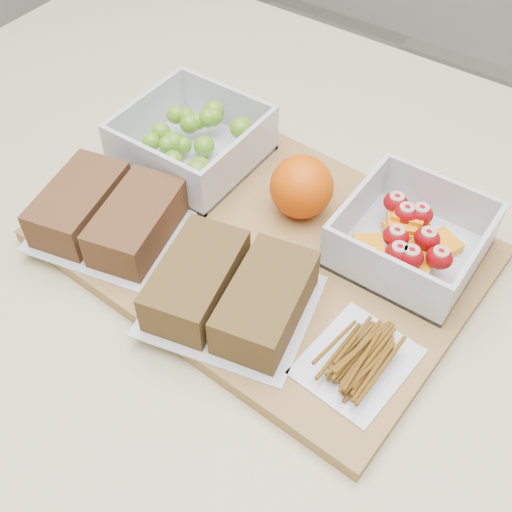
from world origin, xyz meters
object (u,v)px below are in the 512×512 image
(fruit_container, at_px, (410,239))
(sandwich_bag_center, at_px, (231,291))
(cutting_board, at_px, (263,244))
(orange, at_px, (302,187))
(grape_container, at_px, (195,141))
(sandwich_bag_left, at_px, (108,214))
(pretzel_bag, at_px, (359,356))

(fruit_container, distance_m, sandwich_bag_center, 0.19)
(cutting_board, xyz_separation_m, orange, (0.01, 0.06, 0.04))
(sandwich_bag_center, bearing_deg, grape_container, 137.15)
(orange, relative_size, sandwich_bag_left, 0.39)
(fruit_container, bearing_deg, cutting_board, -152.88)
(sandwich_bag_left, bearing_deg, grape_container, 89.20)
(grape_container, height_order, pretzel_bag, grape_container)
(sandwich_bag_left, bearing_deg, pretzel_bag, 0.82)
(fruit_container, xyz_separation_m, orange, (-0.12, -0.01, 0.01))
(grape_container, bearing_deg, orange, -1.20)
(cutting_board, height_order, fruit_container, fruit_container)
(pretzel_bag, bearing_deg, grape_container, 154.84)
(cutting_board, xyz_separation_m, pretzel_bag, (0.15, -0.07, 0.02))
(sandwich_bag_center, xyz_separation_m, pretzel_bag, (0.13, 0.01, -0.01))
(grape_container, height_order, fruit_container, grape_container)
(orange, xyz_separation_m, sandwich_bag_left, (-0.15, -0.14, -0.01))
(grape_container, xyz_separation_m, fruit_container, (0.27, 0.01, -0.00))
(fruit_container, height_order, orange, orange)
(sandwich_bag_left, xyz_separation_m, sandwich_bag_center, (0.16, -0.01, 0.00))
(orange, relative_size, sandwich_bag_center, 0.38)
(grape_container, relative_size, fruit_container, 1.07)
(grape_container, bearing_deg, sandwich_bag_center, -42.85)
(grape_container, distance_m, pretzel_bag, 0.32)
(grape_container, relative_size, sandwich_bag_left, 0.83)
(fruit_container, relative_size, sandwich_bag_center, 0.75)
(cutting_board, distance_m, pretzel_bag, 0.17)
(orange, distance_m, sandwich_bag_left, 0.20)
(orange, bearing_deg, sandwich_bag_left, -137.05)
(sandwich_bag_center, bearing_deg, sandwich_bag_left, 176.65)
(fruit_container, relative_size, orange, 1.96)
(fruit_container, xyz_separation_m, sandwich_bag_center, (-0.11, -0.15, 0.00))
(orange, height_order, sandwich_bag_left, orange)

